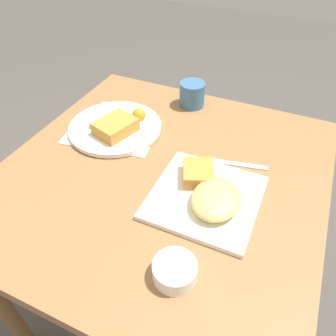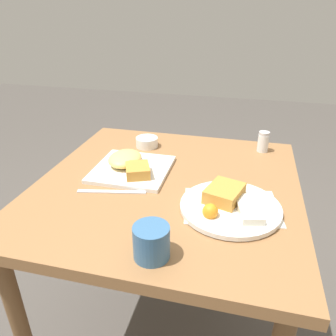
{
  "view_description": "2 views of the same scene",
  "coord_description": "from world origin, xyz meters",
  "px_view_note": "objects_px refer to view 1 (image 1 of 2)",
  "views": [
    {
      "loc": [
        -0.59,
        -0.29,
        1.35
      ],
      "look_at": [
        -0.02,
        -0.03,
        0.78
      ],
      "focal_mm": 35.0,
      "sensor_mm": 36.0,
      "label": 1
    },
    {
      "loc": [
        0.93,
        0.23,
        1.28
      ],
      "look_at": [
        0.01,
        0.0,
        0.8
      ],
      "focal_mm": 35.0,
      "sensor_mm": 36.0,
      "label": 2
    }
  ],
  "objects_px": {
    "sauce_ramekin": "(175,271)",
    "plate_oval_far": "(116,126)",
    "coffee_mug": "(192,94)",
    "plate_square_near": "(208,194)",
    "butter_knife": "(228,163)"
  },
  "relations": [
    {
      "from": "sauce_ramekin",
      "to": "plate_oval_far",
      "type": "bearing_deg",
      "value": 43.66
    },
    {
      "from": "coffee_mug",
      "to": "plate_oval_far",
      "type": "bearing_deg",
      "value": 146.03
    },
    {
      "from": "plate_square_near",
      "to": "sauce_ramekin",
      "type": "height_order",
      "value": "plate_square_near"
    },
    {
      "from": "sauce_ramekin",
      "to": "butter_knife",
      "type": "height_order",
      "value": "sauce_ramekin"
    },
    {
      "from": "sauce_ramekin",
      "to": "coffee_mug",
      "type": "xyz_separation_m",
      "value": [
        0.63,
        0.21,
        0.02
      ]
    },
    {
      "from": "plate_square_near",
      "to": "sauce_ramekin",
      "type": "bearing_deg",
      "value": -178.22
    },
    {
      "from": "plate_square_near",
      "to": "coffee_mug",
      "type": "xyz_separation_m",
      "value": [
        0.41,
        0.2,
        0.02
      ]
    },
    {
      "from": "plate_square_near",
      "to": "plate_oval_far",
      "type": "height_order",
      "value": "plate_square_near"
    },
    {
      "from": "plate_oval_far",
      "to": "coffee_mug",
      "type": "relative_size",
      "value": 3.35
    },
    {
      "from": "sauce_ramekin",
      "to": "butter_knife",
      "type": "bearing_deg",
      "value": 0.06
    },
    {
      "from": "sauce_ramekin",
      "to": "plate_square_near",
      "type": "bearing_deg",
      "value": 1.78
    },
    {
      "from": "plate_oval_far",
      "to": "butter_knife",
      "type": "distance_m",
      "value": 0.37
    },
    {
      "from": "plate_oval_far",
      "to": "sauce_ramekin",
      "type": "distance_m",
      "value": 0.54
    },
    {
      "from": "plate_square_near",
      "to": "sauce_ramekin",
      "type": "xyz_separation_m",
      "value": [
        -0.22,
        -0.01,
        -0.0
      ]
    },
    {
      "from": "sauce_ramekin",
      "to": "butter_knife",
      "type": "relative_size",
      "value": 0.41
    }
  ]
}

